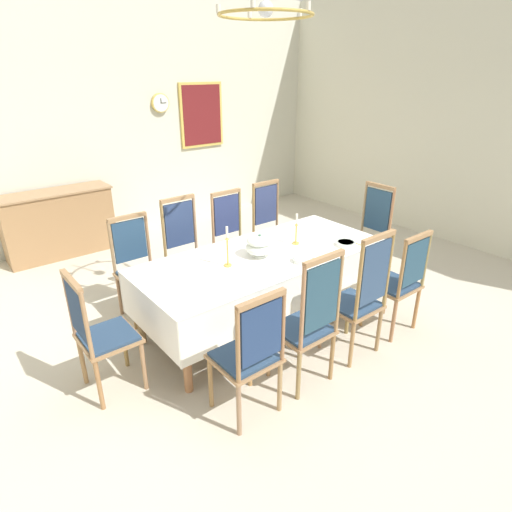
{
  "coord_description": "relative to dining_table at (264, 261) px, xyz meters",
  "views": [
    {
      "loc": [
        -2.42,
        -2.86,
        2.41
      ],
      "look_at": [
        -0.11,
        0.03,
        0.77
      ],
      "focal_mm": 30.0,
      "sensor_mm": 36.0,
      "label": 1
    }
  ],
  "objects": [
    {
      "name": "chair_south_d",
      "position": [
        0.91,
        -0.93,
        -0.13
      ],
      "size": [
        0.44,
        0.42,
        1.05
      ],
      "color": "#9F7441",
      "rests_on": "ground"
    },
    {
      "name": "right_wall",
      "position": [
        3.63,
        -0.04,
        1.06
      ],
      "size": [
        0.08,
        6.81,
        3.47
      ],
      "primitive_type": "cube",
      "color": "beige",
      "rests_on": "ground"
    },
    {
      "name": "chair_head_east",
      "position": [
        1.65,
        -0.0,
        -0.09
      ],
      "size": [
        0.42,
        0.44,
        1.16
      ],
      "rotation": [
        0.0,
        0.0,
        1.57
      ],
      "color": "#957753",
      "rests_on": "ground"
    },
    {
      "name": "chandelier",
      "position": [
        0.0,
        -0.0,
        2.11
      ],
      "size": [
        0.76,
        0.76,
        0.66
      ],
      "color": "gold"
    },
    {
      "name": "candlestick_west",
      "position": [
        -0.42,
        -0.0,
        0.23
      ],
      "size": [
        0.07,
        0.07,
        0.38
      ],
      "color": "gold",
      "rests_on": "tablecloth"
    },
    {
      "name": "chair_north_c",
      "position": [
        0.31,
        0.93,
        -0.11
      ],
      "size": [
        0.44,
        0.42,
        1.11
      ],
      "rotation": [
        0.0,
        0.0,
        3.14
      ],
      "color": "#976745",
      "rests_on": "ground"
    },
    {
      "name": "spoon_secondary",
      "position": [
        0.92,
        -0.32,
        0.08
      ],
      "size": [
        0.03,
        0.18,
        0.01
      ],
      "rotation": [
        0.0,
        0.0,
        -0.05
      ],
      "color": "gold",
      "rests_on": "tablecloth"
    },
    {
      "name": "ground",
      "position": [
        0.0,
        -0.04,
        -0.7
      ],
      "size": [
        7.19,
        6.81,
        0.04
      ],
      "primitive_type": "cube",
      "color": "beige"
    },
    {
      "name": "dining_table",
      "position": [
        0.0,
        0.0,
        0.0
      ],
      "size": [
        2.48,
        1.06,
        0.75
      ],
      "color": "#9D6742",
      "rests_on": "ground"
    },
    {
      "name": "candlestick_east",
      "position": [
        0.42,
        -0.0,
        0.2
      ],
      "size": [
        0.07,
        0.07,
        0.32
      ],
      "color": "gold",
      "rests_on": "tablecloth"
    },
    {
      "name": "chair_south_c",
      "position": [
        0.31,
        -0.94,
        -0.08
      ],
      "size": [
        0.44,
        0.42,
        1.2
      ],
      "color": "#926D4E",
      "rests_on": "ground"
    },
    {
      "name": "chair_north_b",
      "position": [
        -0.32,
        0.94,
        -0.1
      ],
      "size": [
        0.44,
        0.42,
        1.15
      ],
      "rotation": [
        0.0,
        0.0,
        3.14
      ],
      "color": "olive",
      "rests_on": "ground"
    },
    {
      "name": "chair_north_a",
      "position": [
        -0.9,
        0.93,
        -0.12
      ],
      "size": [
        0.44,
        0.42,
        1.06
      ],
      "rotation": [
        0.0,
        0.0,
        3.14
      ],
      "color": "#96684B",
      "rests_on": "ground"
    },
    {
      "name": "chair_head_west",
      "position": [
        -1.64,
        -0.0,
        -0.13
      ],
      "size": [
        0.42,
        0.44,
        1.05
      ],
      "rotation": [
        0.0,
        0.0,
        -1.57
      ],
      "color": "olive",
      "rests_on": "ground"
    },
    {
      "name": "bowl_near_right",
      "position": [
        0.79,
        -0.35,
        0.1
      ],
      "size": [
        0.2,
        0.2,
        0.04
      ],
      "color": "silver",
      "rests_on": "tablecloth"
    },
    {
      "name": "tablecloth",
      "position": [
        0.0,
        -0.0,
        -0.04
      ],
      "size": [
        2.5,
        1.08,
        0.42
      ],
      "color": "white",
      "rests_on": "dining_table"
    },
    {
      "name": "mounted_clock",
      "position": [
        0.72,
        3.33,
        1.24
      ],
      "size": [
        0.28,
        0.06,
        0.28
      ],
      "color": "#D1B251"
    },
    {
      "name": "spoon_primary",
      "position": [
        0.29,
        -0.33,
        0.08
      ],
      "size": [
        0.06,
        0.17,
        0.01
      ],
      "rotation": [
        0.0,
        0.0,
        0.26
      ],
      "color": "gold",
      "rests_on": "tablecloth"
    },
    {
      "name": "bowl_near_left",
      "position": [
        0.17,
        -0.36,
        0.1
      ],
      "size": [
        0.19,
        0.19,
        0.04
      ],
      "color": "silver",
      "rests_on": "tablecloth"
    },
    {
      "name": "back_wall",
      "position": [
        0.0,
        3.4,
        1.06
      ],
      "size": [
        7.19,
        0.08,
        3.47
      ],
      "primitive_type": "cube",
      "color": "beige",
      "rests_on": "ground"
    },
    {
      "name": "chair_north_d",
      "position": [
        0.91,
        0.93,
        -0.11
      ],
      "size": [
        0.44,
        0.42,
        1.12
      ],
      "rotation": [
        0.0,
        0.0,
        3.14
      ],
      "color": "olive",
      "rests_on": "ground"
    },
    {
      "name": "chair_south_b",
      "position": [
        -0.32,
        -0.94,
        -0.08
      ],
      "size": [
        0.44,
        0.42,
        1.19
      ],
      "color": "olive",
      "rests_on": "ground"
    },
    {
      "name": "soup_tureen",
      "position": [
        -0.05,
        -0.0,
        0.18
      ],
      "size": [
        0.28,
        0.28,
        0.22
      ],
      "color": "silver",
      "rests_on": "tablecloth"
    },
    {
      "name": "chair_south_a",
      "position": [
        -0.9,
        -0.93,
        -0.12
      ],
      "size": [
        0.44,
        0.42,
        1.06
      ],
      "color": "olive",
      "rests_on": "ground"
    },
    {
      "name": "framed_painting",
      "position": [
        1.44,
        3.34,
        1.02
      ],
      "size": [
        0.78,
        0.05,
        1.0
      ],
      "color": "#D1B251"
    },
    {
      "name": "sideboard",
      "position": [
        -1.08,
        3.08,
        -0.22
      ],
      "size": [
        1.44,
        0.48,
        0.9
      ],
      "rotation": [
        0.0,
        0.0,
        3.14
      ],
      "color": "#977049",
      "rests_on": "ground"
    }
  ]
}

